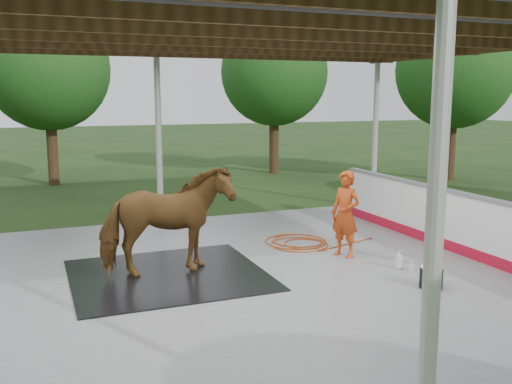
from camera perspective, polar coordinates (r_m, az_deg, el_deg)
name	(u,v)px	position (r m, az deg, el deg)	size (l,w,h in m)	color
ground	(228,289)	(8.93, -2.85, -9.63)	(100.00, 100.00, 0.00)	#1E3814
concrete_slab	(228,287)	(8.92, -2.86, -9.48)	(12.00, 10.00, 0.05)	slate
pavilion_structure	(225,23)	(8.49, -3.09, 16.54)	(12.60, 10.60, 4.05)	beige
dasher_board	(466,226)	(11.07, 20.29, -3.23)	(0.16, 8.00, 1.15)	#B00E27
tree_belt	(225,42)	(9.41, -3.11, 14.77)	(28.00, 28.00, 5.80)	#382314
rubber_mat	(168,275)	(9.48, -8.78, -8.18)	(3.06, 2.87, 0.02)	black
horse	(167,221)	(9.25, -8.92, -2.92)	(0.95, 2.08, 1.76)	brown
handler	(345,214)	(10.40, 8.93, -2.18)	(0.57, 0.38, 1.57)	#BE4114
wash_bucket	(431,277)	(9.16, 17.11, -8.13)	(0.35, 0.35, 0.33)	black
soap_bottle_a	(399,260)	(9.98, 14.10, -6.57)	(0.12, 0.12, 0.32)	silver
soap_bottle_b	(412,266)	(9.91, 15.29, -7.19)	(0.07, 0.08, 0.16)	#338CD8
hose_coil	(299,242)	(11.40, 4.31, -5.04)	(2.20, 1.45, 0.02)	#A3390B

